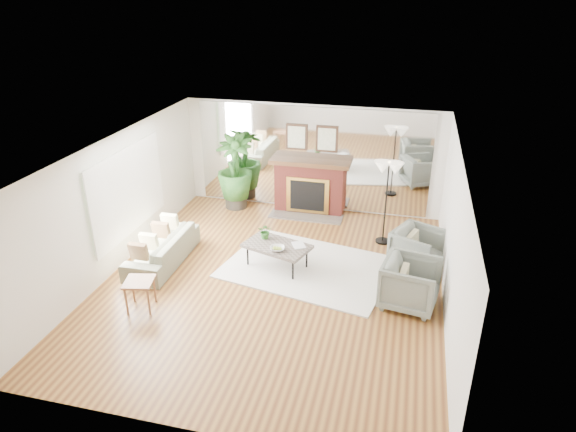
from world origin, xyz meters
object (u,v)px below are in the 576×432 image
(side_table, at_px, (139,285))
(armchair_front, at_px, (410,284))
(armchair_back, at_px, (418,249))
(floor_lamp, at_px, (388,174))
(coffee_table, at_px, (277,247))
(potted_ficus, at_px, (235,169))
(fireplace, at_px, (309,185))
(sofa, at_px, (162,249))

(side_table, bearing_deg, armchair_front, 15.01)
(armchair_back, relative_size, floor_lamp, 0.49)
(coffee_table, relative_size, armchair_back, 1.59)
(side_table, xyz_separation_m, potted_ficus, (0.15, 4.39, 0.52))
(coffee_table, distance_m, armchair_front, 2.57)
(armchair_front, xyz_separation_m, side_table, (-4.34, -1.16, 0.02))
(armchair_back, bearing_deg, floor_lamp, 63.23)
(side_table, height_order, floor_lamp, floor_lamp)
(fireplace, bearing_deg, potted_ficus, -174.84)
(armchair_back, height_order, potted_ficus, potted_ficus)
(fireplace, distance_m, floor_lamp, 2.33)
(potted_ficus, bearing_deg, side_table, -91.99)
(armchair_front, bearing_deg, side_table, 114.91)
(coffee_table, height_order, side_table, side_table)
(armchair_back, xyz_separation_m, floor_lamp, (-0.70, 0.89, 1.12))
(sofa, bearing_deg, armchair_back, 100.93)
(side_table, relative_size, floor_lamp, 0.31)
(fireplace, xyz_separation_m, armchair_back, (2.52, -2.07, -0.27))
(sofa, distance_m, potted_ficus, 3.00)
(sofa, relative_size, floor_lamp, 1.10)
(fireplace, relative_size, coffee_table, 1.50)
(armchair_front, xyz_separation_m, potted_ficus, (-4.19, 3.23, 0.54))
(potted_ficus, bearing_deg, sofa, -99.93)
(armchair_back, xyz_separation_m, potted_ficus, (-4.28, 1.91, 0.57))
(potted_ficus, bearing_deg, fireplace, 5.16)
(armchair_back, distance_m, floor_lamp, 1.59)
(potted_ficus, distance_m, floor_lamp, 3.77)
(side_table, xyz_separation_m, floor_lamp, (3.74, 3.38, 1.07))
(fireplace, height_order, armchair_front, fireplace)
(side_table, height_order, potted_ficus, potted_ficus)
(side_table, bearing_deg, floor_lamp, 42.08)
(floor_lamp, bearing_deg, potted_ficus, 164.21)
(coffee_table, distance_m, floor_lamp, 2.65)
(armchair_front, relative_size, potted_ficus, 0.51)
(fireplace, distance_m, armchair_front, 4.17)
(side_table, bearing_deg, fireplace, 67.19)
(fireplace, xyz_separation_m, armchair_front, (2.42, -3.39, -0.24))
(sofa, relative_size, potted_ficus, 1.09)
(fireplace, xyz_separation_m, coffee_table, (-0.06, -2.71, -0.22))
(coffee_table, relative_size, floor_lamp, 0.78)
(coffee_table, height_order, armchair_back, armchair_back)
(sofa, distance_m, floor_lamp, 4.66)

